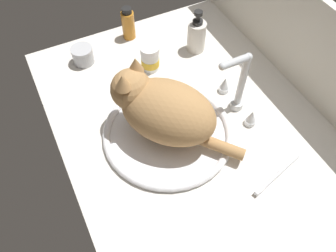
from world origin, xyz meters
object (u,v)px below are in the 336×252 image
object	(u,v)px
cat	(161,108)
amber_bottle	(128,24)
soap_pump_bottle	(197,36)
sink_basin	(168,132)
metal_jar	(83,55)
pill_bottle	(150,59)
faucet	(238,89)
toothbrush	(276,176)

from	to	relation	value
cat	amber_bottle	bearing A→B (deg)	169.40
cat	soap_pump_bottle	world-z (taller)	cat
sink_basin	metal_jar	bearing A→B (deg)	-163.16
cat	soap_pump_bottle	xyz separation A→B (cm)	(-26.69, 26.06, -5.03)
sink_basin	pill_bottle	xyz separation A→B (cm)	(-26.67, 6.82, 3.15)
faucet	metal_jar	xyz separation A→B (cm)	(-39.26, -34.11, -5.33)
faucet	toothbrush	xyz separation A→B (cm)	(24.66, -3.07, -7.57)
faucet	pill_bottle	size ratio (longest dim) A/B	2.41
faucet	amber_bottle	xyz separation A→B (cm)	(-44.50, -15.49, -2.69)
sink_basin	pill_bottle	size ratio (longest dim) A/B	4.23
cat	pill_bottle	world-z (taller)	cat
sink_basin	metal_jar	xyz separation A→B (cm)	(-39.26, -11.88, 1.96)
soap_pump_bottle	metal_jar	size ratio (longest dim) A/B	2.12
faucet	cat	size ratio (longest dim) A/B	0.62
sink_basin	toothbrush	distance (cm)	31.22
soap_pump_bottle	metal_jar	world-z (taller)	soap_pump_bottle
sink_basin	amber_bottle	xyz separation A→B (cm)	(-44.50, 6.73, 4.61)
soap_pump_bottle	pill_bottle	world-z (taller)	soap_pump_bottle
soap_pump_bottle	amber_bottle	xyz separation A→B (cm)	(-16.19, -18.04, -0.19)
cat	amber_bottle	xyz separation A→B (cm)	(-42.88, 8.02, -5.22)
cat	toothbrush	bearing A→B (deg)	37.88
amber_bottle	pill_bottle	distance (cm)	17.89
cat	toothbrush	distance (cm)	34.79
faucet	metal_jar	bearing A→B (deg)	-139.02
sink_basin	faucet	world-z (taller)	faucet
sink_basin	amber_bottle	world-z (taller)	amber_bottle
cat	pill_bottle	bearing A→B (deg)	162.05
faucet	soap_pump_bottle	bearing A→B (deg)	174.86
faucet	soap_pump_bottle	distance (cm)	28.53
toothbrush	metal_jar	bearing A→B (deg)	-154.10
soap_pump_bottle	amber_bottle	distance (cm)	24.24
pill_bottle	toothbrush	distance (cm)	52.90
sink_basin	faucet	xyz separation A→B (cm)	(-0.00, 22.22, 7.29)
cat	sink_basin	bearing A→B (deg)	38.55
faucet	metal_jar	size ratio (longest dim) A/B	2.95
sink_basin	cat	bearing A→B (deg)	-141.45
amber_bottle	toothbrush	world-z (taller)	amber_bottle
amber_bottle	soap_pump_bottle	bearing A→B (deg)	48.08
faucet	soap_pump_bottle	size ratio (longest dim) A/B	1.39
sink_basin	soap_pump_bottle	bearing A→B (deg)	138.81
cat	metal_jar	distance (cm)	39.89
faucet	pill_bottle	distance (cm)	31.07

